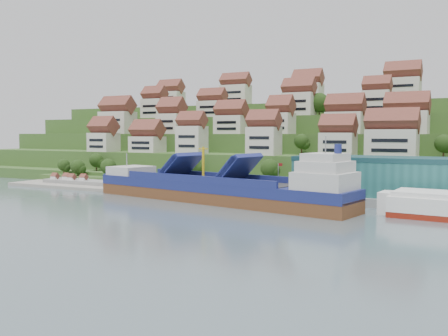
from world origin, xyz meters
The scene contains 10 objects.
ground centered at (0.00, 0.00, 0.00)m, with size 300.00×300.00×0.00m, color slate.
quay centered at (20.00, 15.00, 1.10)m, with size 180.00×14.00×2.20m, color gray.
pebble_beach centered at (-58.00, 12.00, 0.50)m, with size 45.00×20.00×1.00m, color gray.
hillside centered at (0.00, 103.55, 10.66)m, with size 260.00×128.00×31.00m.
hillside_village centered at (-0.75, 60.31, 24.29)m, with size 160.44×63.41×29.00m.
hillside_trees centered at (-7.50, 46.08, 17.21)m, with size 139.36×62.25×30.60m.
warehouse centered at (52.00, 17.00, 7.20)m, with size 60.00×15.00×10.00m, color #266866.
flagpole centered at (18.11, 10.00, 6.88)m, with size 1.28×0.16×8.00m.
beach_huts centered at (-60.00, 10.75, 2.10)m, with size 14.40×3.70×2.20m.
cargo_ship centered at (6.37, -0.96, 3.31)m, with size 79.46×26.01×17.43m.
Camera 1 is at (68.60, -115.47, 18.27)m, focal length 40.00 mm.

